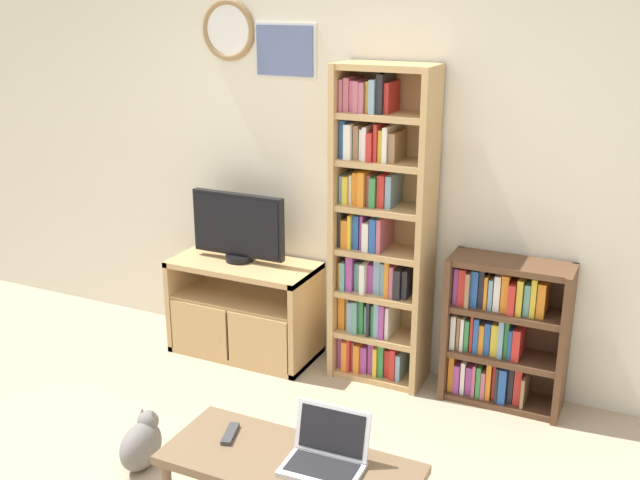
{
  "coord_description": "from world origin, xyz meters",
  "views": [
    {
      "loc": [
        1.65,
        -2.2,
        2.26
      ],
      "look_at": [
        0.11,
        1.05,
        1.08
      ],
      "focal_mm": 42.0,
      "sensor_mm": 36.0,
      "label": 1
    }
  ],
  "objects_px": {
    "tv_stand": "(243,308)",
    "remote_near_laptop": "(230,434)",
    "bookshelf_short": "(500,332)",
    "cat": "(142,443)",
    "bookshelf_tall": "(378,235)",
    "coffee_table": "(290,470)",
    "television": "(238,227)",
    "laptop": "(326,453)"
  },
  "relations": [
    {
      "from": "bookshelf_tall",
      "to": "coffee_table",
      "type": "relative_size",
      "value": 1.76
    },
    {
      "from": "bookshelf_short",
      "to": "cat",
      "type": "xyz_separation_m",
      "value": [
        -1.46,
        -1.42,
        -0.3
      ]
    },
    {
      "from": "television",
      "to": "bookshelf_short",
      "type": "bearing_deg",
      "value": 3.03
    },
    {
      "from": "coffee_table",
      "to": "cat",
      "type": "bearing_deg",
      "value": 168.62
    },
    {
      "from": "tv_stand",
      "to": "bookshelf_short",
      "type": "height_order",
      "value": "bookshelf_short"
    },
    {
      "from": "bookshelf_tall",
      "to": "cat",
      "type": "relative_size",
      "value": 4.34
    },
    {
      "from": "coffee_table",
      "to": "remote_near_laptop",
      "type": "relative_size",
      "value": 6.54
    },
    {
      "from": "laptop",
      "to": "cat",
      "type": "height_order",
      "value": "laptop"
    },
    {
      "from": "bookshelf_tall",
      "to": "remote_near_laptop",
      "type": "xyz_separation_m",
      "value": [
        -0.08,
        -1.55,
        -0.48
      ]
    },
    {
      "from": "coffee_table",
      "to": "laptop",
      "type": "bearing_deg",
      "value": 13.93
    },
    {
      "from": "television",
      "to": "remote_near_laptop",
      "type": "relative_size",
      "value": 3.87
    },
    {
      "from": "tv_stand",
      "to": "bookshelf_short",
      "type": "relative_size",
      "value": 1.09
    },
    {
      "from": "bookshelf_short",
      "to": "remote_near_laptop",
      "type": "bearing_deg",
      "value": -118.27
    },
    {
      "from": "bookshelf_tall",
      "to": "coffee_table",
      "type": "bearing_deg",
      "value": -81.49
    },
    {
      "from": "television",
      "to": "coffee_table",
      "type": "relative_size",
      "value": 0.59
    },
    {
      "from": "bookshelf_short",
      "to": "remote_near_laptop",
      "type": "distance_m",
      "value": 1.77
    },
    {
      "from": "television",
      "to": "remote_near_laptop",
      "type": "xyz_separation_m",
      "value": [
        0.84,
        -1.47,
        -0.43
      ]
    },
    {
      "from": "tv_stand",
      "to": "bookshelf_short",
      "type": "xyz_separation_m",
      "value": [
        1.64,
        0.12,
        0.11
      ]
    },
    {
      "from": "cat",
      "to": "bookshelf_short",
      "type": "bearing_deg",
      "value": 39.32
    },
    {
      "from": "tv_stand",
      "to": "cat",
      "type": "bearing_deg",
      "value": -81.93
    },
    {
      "from": "coffee_table",
      "to": "laptop",
      "type": "relative_size",
      "value": 3.25
    },
    {
      "from": "television",
      "to": "cat",
      "type": "xyz_separation_m",
      "value": [
        0.22,
        -1.33,
        -0.73
      ]
    },
    {
      "from": "bookshelf_tall",
      "to": "remote_near_laptop",
      "type": "distance_m",
      "value": 1.62
    },
    {
      "from": "bookshelf_tall",
      "to": "laptop",
      "type": "distance_m",
      "value": 1.67
    },
    {
      "from": "bookshelf_short",
      "to": "remote_near_laptop",
      "type": "height_order",
      "value": "bookshelf_short"
    },
    {
      "from": "television",
      "to": "bookshelf_tall",
      "type": "xyz_separation_m",
      "value": [
        0.92,
        0.08,
        0.06
      ]
    },
    {
      "from": "remote_near_laptop",
      "to": "coffee_table",
      "type": "bearing_deg",
      "value": 154.27
    },
    {
      "from": "television",
      "to": "laptop",
      "type": "height_order",
      "value": "television"
    },
    {
      "from": "cat",
      "to": "bookshelf_tall",
      "type": "bearing_deg",
      "value": 58.62
    },
    {
      "from": "remote_near_laptop",
      "to": "laptop",
      "type": "bearing_deg",
      "value": 161.64
    },
    {
      "from": "bookshelf_short",
      "to": "cat",
      "type": "height_order",
      "value": "bookshelf_short"
    },
    {
      "from": "tv_stand",
      "to": "remote_near_laptop",
      "type": "distance_m",
      "value": 1.65
    },
    {
      "from": "remote_near_laptop",
      "to": "cat",
      "type": "height_order",
      "value": "remote_near_laptop"
    },
    {
      "from": "tv_stand",
      "to": "television",
      "type": "xyz_separation_m",
      "value": [
        -0.04,
        0.03,
        0.54
      ]
    },
    {
      "from": "television",
      "to": "bookshelf_short",
      "type": "distance_m",
      "value": 1.73
    },
    {
      "from": "coffee_table",
      "to": "remote_near_laptop",
      "type": "xyz_separation_m",
      "value": [
        -0.32,
        0.05,
        0.06
      ]
    },
    {
      "from": "tv_stand",
      "to": "bookshelf_tall",
      "type": "relative_size",
      "value": 0.49
    },
    {
      "from": "coffee_table",
      "to": "remote_near_laptop",
      "type": "distance_m",
      "value": 0.33
    },
    {
      "from": "television",
      "to": "bookshelf_short",
      "type": "relative_size",
      "value": 0.74
    },
    {
      "from": "tv_stand",
      "to": "television",
      "type": "bearing_deg",
      "value": 138.17
    },
    {
      "from": "remote_near_laptop",
      "to": "cat",
      "type": "distance_m",
      "value": 0.7
    },
    {
      "from": "bookshelf_tall",
      "to": "laptop",
      "type": "bearing_deg",
      "value": -75.99
    }
  ]
}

